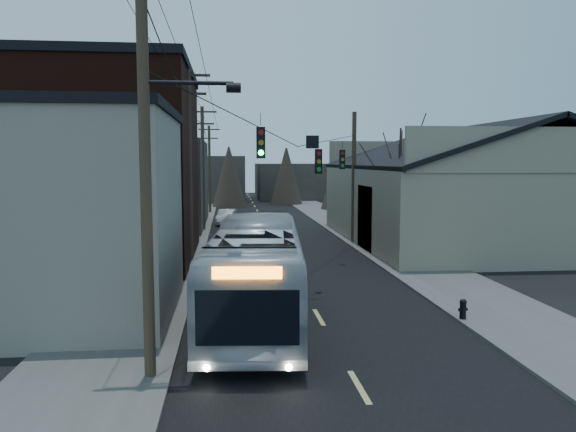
% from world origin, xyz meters
% --- Properties ---
extents(ground, '(160.00, 160.00, 0.00)m').
position_xyz_m(ground, '(0.00, 0.00, 0.00)').
color(ground, black).
rests_on(ground, ground).
extents(road_surface, '(9.00, 110.00, 0.02)m').
position_xyz_m(road_surface, '(0.00, 30.00, 0.01)').
color(road_surface, black).
rests_on(road_surface, ground).
extents(sidewalk_left, '(4.00, 110.00, 0.12)m').
position_xyz_m(sidewalk_left, '(-6.50, 30.00, 0.06)').
color(sidewalk_left, '#474744').
rests_on(sidewalk_left, ground).
extents(sidewalk_right, '(4.00, 110.00, 0.12)m').
position_xyz_m(sidewalk_right, '(6.50, 30.00, 0.06)').
color(sidewalk_right, '#474744').
rests_on(sidewalk_right, ground).
extents(building_clapboard, '(8.00, 8.00, 7.00)m').
position_xyz_m(building_clapboard, '(-9.00, 9.00, 3.50)').
color(building_clapboard, gray).
rests_on(building_clapboard, ground).
extents(building_brick, '(10.00, 12.00, 10.00)m').
position_xyz_m(building_brick, '(-10.00, 20.00, 5.00)').
color(building_brick, black).
rests_on(building_brick, ground).
extents(building_left_far, '(9.00, 14.00, 7.00)m').
position_xyz_m(building_left_far, '(-9.50, 36.00, 3.50)').
color(building_left_far, '#343029').
rests_on(building_left_far, ground).
extents(warehouse, '(16.16, 20.60, 7.73)m').
position_xyz_m(warehouse, '(13.00, 25.00, 2.70)').
color(warehouse, gray).
rests_on(warehouse, ground).
extents(building_far_left, '(10.00, 12.00, 6.00)m').
position_xyz_m(building_far_left, '(-6.00, 65.00, 3.00)').
color(building_far_left, '#343029').
rests_on(building_far_left, ground).
extents(building_far_right, '(12.00, 14.00, 5.00)m').
position_xyz_m(building_far_right, '(7.00, 70.00, 2.50)').
color(building_far_right, '#343029').
rests_on(building_far_right, ground).
extents(bare_tree, '(0.40, 0.40, 7.20)m').
position_xyz_m(bare_tree, '(6.50, 20.00, 3.60)').
color(bare_tree, black).
rests_on(bare_tree, ground).
extents(utility_lines, '(11.24, 45.28, 10.50)m').
position_xyz_m(utility_lines, '(-3.11, 24.14, 4.95)').
color(utility_lines, '#382B1E').
rests_on(utility_lines, ground).
extents(bus, '(3.84, 12.22, 3.35)m').
position_xyz_m(bus, '(-2.12, 8.08, 1.67)').
color(bus, '#AAAFB6').
rests_on(bus, ground).
extents(parked_car, '(1.87, 4.08, 1.29)m').
position_xyz_m(parked_car, '(-3.24, 36.89, 0.65)').
color(parked_car, '#9D9EA4').
rests_on(parked_car, ground).
extents(fire_hydrant, '(0.32, 0.23, 0.67)m').
position_xyz_m(fire_hydrant, '(4.70, 6.98, 0.48)').
color(fire_hydrant, black).
rests_on(fire_hydrant, sidewalk_right).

